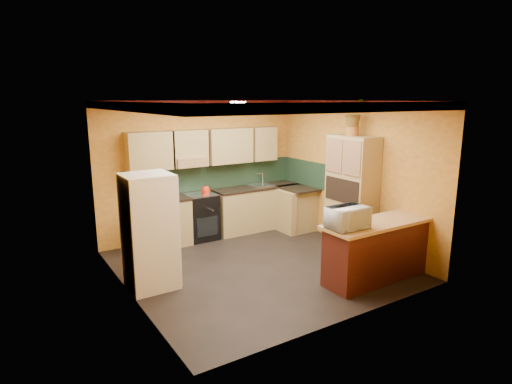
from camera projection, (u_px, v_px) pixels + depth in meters
room_shell at (249, 139)px, 6.94m from camera, size 4.24×4.24×2.72m
base_cabinets_back at (228, 213)px, 8.77m from camera, size 3.65×0.60×0.88m
countertop_back at (228, 191)px, 8.67m from camera, size 3.65×0.62×0.04m
stove at (201, 217)px, 8.44m from camera, size 0.58×0.58×0.91m
kettle at (206, 189)px, 8.34m from camera, size 0.18×0.18×0.18m
sink at (260, 185)px, 9.07m from camera, size 0.48×0.40×0.03m
base_cabinets_right at (298, 210)px, 9.00m from camera, size 0.60×0.80×0.88m
countertop_right at (299, 189)px, 8.91m from camera, size 0.62×0.80×0.04m
fridge at (149, 232)px, 6.20m from camera, size 0.68×0.66×1.70m
pantry at (351, 194)px, 7.69m from camera, size 0.48×0.90×2.10m
fern_pot at (352, 131)px, 7.48m from camera, size 0.22×0.22×0.16m
fern at (353, 113)px, 7.42m from camera, size 0.47×0.42×0.46m
breakfast_bar at (378, 252)px, 6.54m from camera, size 1.80×0.55×0.88m
bar_top at (380, 223)px, 6.44m from camera, size 1.90×0.65×0.05m
microwave at (348, 218)px, 6.05m from camera, size 0.57×0.39×0.31m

